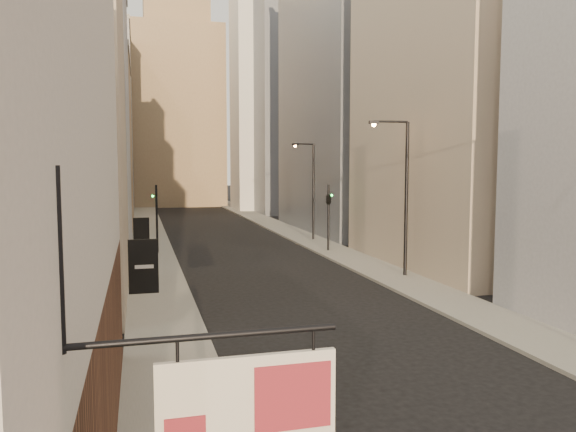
% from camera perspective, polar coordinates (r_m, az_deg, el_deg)
% --- Properties ---
extents(sidewalk_left, '(3.00, 140.00, 0.15)m').
position_cam_1_polar(sidewalk_left, '(57.03, -13.98, -1.35)').
color(sidewalk_left, gray).
rests_on(sidewalk_left, ground).
extents(sidewalk_right, '(3.00, 140.00, 0.15)m').
position_cam_1_polar(sidewalk_right, '(58.69, -1.19, -1.02)').
color(sidewalk_right, gray).
rests_on(sidewalk_right, ground).
extents(left_bldg_beige, '(8.00, 12.00, 16.00)m').
position_cam_1_polar(left_bldg_beige, '(28.11, -24.64, 8.03)').
color(left_bldg_beige, tan).
rests_on(left_bldg_beige, ground).
extents(left_bldg_grey, '(8.00, 16.00, 20.00)m').
position_cam_1_polar(left_bldg_grey, '(44.07, -21.22, 9.53)').
color(left_bldg_grey, '#9C9CA2').
rests_on(left_bldg_grey, ground).
extents(left_bldg_tan, '(8.00, 18.00, 17.00)m').
position_cam_1_polar(left_bldg_tan, '(61.89, -19.37, 6.82)').
color(left_bldg_tan, '#927554').
rests_on(left_bldg_tan, ground).
extents(left_bldg_wingrid, '(8.00, 20.00, 24.00)m').
position_cam_1_polar(left_bldg_wingrid, '(82.00, -18.37, 8.81)').
color(left_bldg_wingrid, gray).
rests_on(left_bldg_wingrid, ground).
extents(right_bldg_beige, '(8.00, 16.00, 20.00)m').
position_cam_1_polar(right_bldg_beige, '(37.32, 16.72, 10.52)').
color(right_bldg_beige, tan).
rests_on(right_bldg_beige, ground).
extents(right_bldg_wingrid, '(8.00, 20.00, 26.00)m').
position_cam_1_polar(right_bldg_wingrid, '(55.59, 5.69, 11.97)').
color(right_bldg_wingrid, gray).
rests_on(right_bldg_wingrid, ground).
extents(highrise, '(21.00, 23.00, 51.20)m').
position_cam_1_polar(highrise, '(85.82, 2.78, 18.11)').
color(highrise, gray).
rests_on(highrise, ground).
extents(clock_tower, '(14.00, 14.00, 44.90)m').
position_cam_1_polar(clock_tower, '(94.57, -11.22, 11.88)').
color(clock_tower, '#927554').
rests_on(clock_tower, ground).
extents(white_tower, '(8.00, 8.00, 41.50)m').
position_cam_1_polar(white_tower, '(82.47, -2.70, 13.66)').
color(white_tower, silver).
rests_on(white_tower, ground).
extents(streetlamp_mid, '(2.32, 0.44, 8.85)m').
position_cam_1_polar(streetlamp_mid, '(32.18, 11.56, 2.71)').
color(streetlamp_mid, black).
rests_on(streetlamp_mid, ground).
extents(streetlamp_far, '(2.10, 0.74, 8.20)m').
position_cam_1_polar(streetlamp_far, '(47.17, 2.38, 3.09)').
color(streetlamp_far, black).
rests_on(streetlamp_far, ground).
extents(traffic_light_left, '(0.54, 0.43, 5.00)m').
position_cam_1_polar(traffic_light_left, '(40.99, -13.21, 0.85)').
color(traffic_light_left, black).
rests_on(traffic_light_left, ground).
extents(traffic_light_right, '(0.64, 0.61, 5.00)m').
position_cam_1_polar(traffic_light_right, '(41.11, 4.14, 1.63)').
color(traffic_light_right, black).
rests_on(traffic_light_right, ground).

